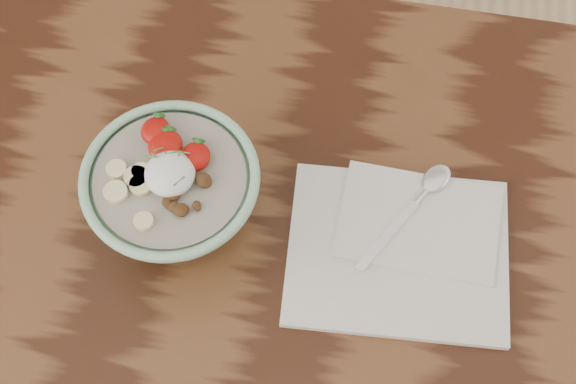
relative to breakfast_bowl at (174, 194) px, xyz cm
name	(u,v)px	position (x,y,z in cm)	size (l,w,h in cm)	color
table	(295,336)	(14.86, -8.54, -15.74)	(160.00, 90.00, 75.00)	#35190D
breakfast_bowl	(174,194)	(0.00, 0.00, 0.00)	(18.90, 18.90, 12.66)	#95C9A1
napkin	(402,246)	(25.40, 0.87, -5.81)	(25.89, 21.52, 1.51)	silver
spoon	(424,193)	(27.07, 7.34, -4.57)	(10.04, 15.47, 0.88)	silver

